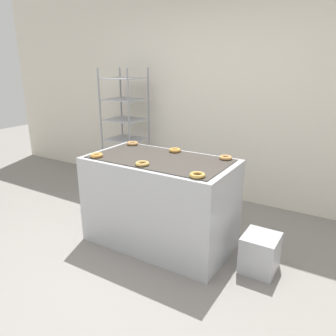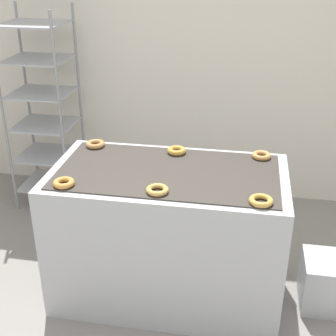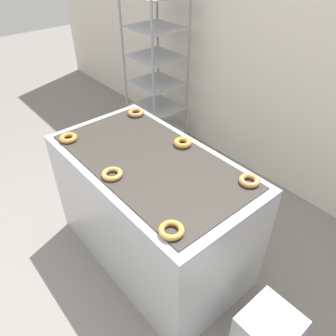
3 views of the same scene
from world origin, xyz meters
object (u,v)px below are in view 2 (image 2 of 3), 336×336
(fryer_machine, at_px, (168,234))
(donut_far_center, at_px, (177,151))
(donut_near_center, at_px, (157,190))
(donut_far_right, at_px, (261,155))
(baking_rack_cart, at_px, (44,109))
(donut_near_left, at_px, (64,183))
(donut_near_right, at_px, (261,201))
(donut_far_left, at_px, (95,144))
(glaze_bin, at_px, (325,282))

(fryer_machine, height_order, donut_far_center, donut_far_center)
(donut_near_center, distance_m, donut_far_right, 0.80)
(baking_rack_cart, relative_size, donut_near_left, 14.03)
(donut_near_right, height_order, donut_far_left, donut_far_left)
(donut_near_right, bearing_deg, baking_rack_cart, 143.20)
(donut_near_left, bearing_deg, glaze_bin, 11.84)
(donut_near_right, xyz_separation_m, donut_far_right, (0.00, 0.59, 0.00))
(donut_far_center, xyz_separation_m, donut_far_right, (0.54, 0.02, -0.00))
(donut_near_center, bearing_deg, donut_near_left, -178.75)
(glaze_bin, height_order, donut_far_right, donut_far_right)
(donut_near_center, height_order, donut_near_right, same)
(fryer_machine, relative_size, donut_near_right, 11.16)
(glaze_bin, distance_m, donut_near_right, 0.94)
(donut_near_right, height_order, donut_far_center, donut_far_center)
(fryer_machine, distance_m, donut_near_left, 0.77)
(donut_near_left, bearing_deg, donut_far_right, 27.74)
(fryer_machine, distance_m, donut_far_center, 0.54)
(fryer_machine, distance_m, glaze_bin, 1.05)
(donut_near_left, relative_size, donut_near_right, 0.95)
(glaze_bin, bearing_deg, donut_far_left, 171.16)
(donut_near_left, xyz_separation_m, donut_far_left, (-0.00, 0.57, 0.00))
(donut_far_left, distance_m, donut_far_right, 1.10)
(glaze_bin, relative_size, donut_far_right, 2.79)
(donut_near_right, distance_m, donut_far_right, 0.59)
(fryer_machine, bearing_deg, donut_far_center, 88.17)
(baking_rack_cart, xyz_separation_m, donut_near_right, (1.80, -1.35, 0.05))
(baking_rack_cart, bearing_deg, donut_far_left, -47.28)
(donut_near_center, xyz_separation_m, donut_far_center, (0.02, 0.54, 0.00))
(baking_rack_cart, bearing_deg, donut_far_right, -22.84)
(donut_near_left, height_order, donut_far_left, same)
(donut_far_right, bearing_deg, donut_far_left, -179.67)
(donut_near_right, bearing_deg, donut_far_center, 133.59)
(baking_rack_cart, relative_size, donut_far_center, 13.91)
(donut_near_right, relative_size, donut_far_right, 1.06)
(donut_near_left, bearing_deg, donut_near_center, 1.25)
(fryer_machine, bearing_deg, donut_near_center, -92.44)
(glaze_bin, height_order, donut_near_left, donut_near_left)
(donut_near_left, height_order, donut_near_right, donut_near_left)
(donut_near_left, relative_size, donut_near_center, 0.97)
(fryer_machine, xyz_separation_m, glaze_bin, (1.02, 0.04, -0.28))
(donut_far_right, bearing_deg, donut_near_left, -152.26)
(glaze_bin, xyz_separation_m, donut_far_center, (-1.01, 0.23, 0.75))
(fryer_machine, distance_m, donut_far_right, 0.78)
(donut_near_left, relative_size, donut_far_center, 0.99)
(donut_far_left, bearing_deg, donut_near_right, -27.97)
(fryer_machine, xyz_separation_m, donut_near_left, (-0.55, -0.28, 0.47))
(glaze_bin, height_order, donut_near_right, donut_near_right)
(glaze_bin, height_order, donut_far_center, donut_far_center)
(donut_far_left, xyz_separation_m, donut_far_center, (0.55, -0.01, 0.00))
(baking_rack_cart, bearing_deg, donut_near_center, -46.86)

